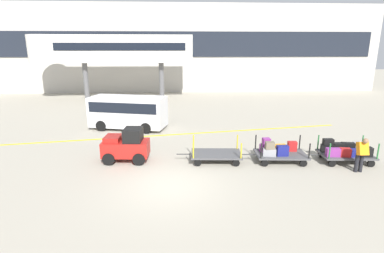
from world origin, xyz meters
The scene contains 10 objects.
ground_plane centered at (0.00, 0.00, 0.00)m, with size 120.00×120.00×0.00m, color #A8A08E.
apron_lead_line centered at (0.61, 7.02, 0.00)m, with size 21.06×0.20×0.01m, color yellow.
terminal_building centered at (0.00, 25.98, 5.00)m, with size 49.06×2.51×9.98m.
jet_bridge centered at (-6.45, 19.99, 4.97)m, with size 15.77×3.00×6.32m.
baggage_tug centered at (-1.98, 2.70, 0.75)m, with size 2.17×1.36×1.58m.
baggage_cart_lead centered at (2.17, 2.41, 0.35)m, with size 3.04×1.56×1.10m.
baggage_cart_middle centered at (5.04, 2.22, 0.51)m, with size 3.04×1.56×1.10m.
baggage_cart_tail centered at (8.14, 1.99, 0.52)m, with size 3.04×1.56×1.10m.
baggage_handler centered at (8.08, 0.76, 0.87)m, with size 0.40×0.44×1.56m.
shuttle_van centered at (-2.73, 8.54, 1.23)m, with size 5.12×3.04×2.10m.
Camera 1 is at (0.30, -10.71, 5.17)m, focal length 28.14 mm.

